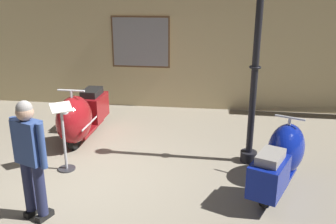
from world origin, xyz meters
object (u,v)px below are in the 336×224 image
Objects in this scene: info_stanchion at (64,143)px; scooter_0 at (81,116)px; lamppost at (255,73)px; scooter_1 at (281,157)px; visitor_0 at (30,153)px.

scooter_0 is at bearing 97.61° from info_stanchion.
scooter_0 is 1.19m from info_stanchion.
lamppost is at bearing 82.57° from scooter_0.
info_stanchion is at bearing -166.69° from lamppost.
info_stanchion is (-2.98, -0.71, -1.07)m from lamppost.
scooter_1 is 1.39m from lamppost.
scooter_0 is at bearing 94.25° from scooter_1.
lamppost is at bearing -33.34° from visitor_0.
scooter_1 is 1.07× the size of visitor_0.
info_stanchion is at bearing 27.29° from visitor_0.
visitor_0 is at bearing -83.77° from info_stanchion.
scooter_1 is 1.50× the size of info_stanchion.
lamppost reaches higher than scooter_1.
visitor_0 is (0.30, -2.50, 0.40)m from scooter_0.
visitor_0 is at bearing -144.40° from lamppost.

